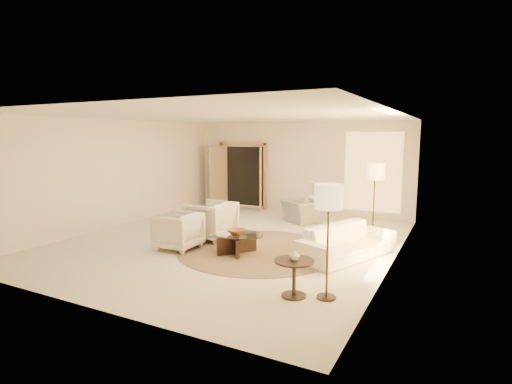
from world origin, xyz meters
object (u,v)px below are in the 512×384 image
at_px(end_table, 294,272).
at_px(side_vase, 312,197).
at_px(sofa, 347,242).
at_px(armchair_left, 211,219).
at_px(floor_lamp_near, 375,175).
at_px(end_vase, 294,255).
at_px(floor_lamp_far, 329,202).
at_px(accent_chair, 301,207).
at_px(armchair_right, 178,229).
at_px(coffee_table, 237,241).
at_px(side_table, 312,209).
at_px(bowl, 237,231).

xyz_separation_m(end_table, side_vase, (-1.58, 5.25, 0.29)).
height_order(sofa, end_table, sofa).
height_order(armchair_left, floor_lamp_near, floor_lamp_near).
xyz_separation_m(sofa, end_vase, (-0.20, -2.28, 0.32)).
bearing_deg(floor_lamp_far, armchair_left, 148.53).
distance_m(accent_chair, end_vase, 5.26).
bearing_deg(armchair_right, sofa, 105.74).
bearing_deg(coffee_table, accent_chair, 89.15).
bearing_deg(side_table, side_vase, 0.00).
bearing_deg(armchair_right, end_table, 66.85).
relative_size(armchair_left, side_table, 1.71).
distance_m(sofa, armchair_left, 3.17).
relative_size(floor_lamp_far, end_vase, 10.44).
bearing_deg(armchair_left, side_vase, 158.28).
distance_m(side_table, bowl, 3.76).
height_order(floor_lamp_far, bowl, floor_lamp_far).
distance_m(accent_chair, floor_lamp_near, 2.74).
bearing_deg(floor_lamp_far, sofa, 96.81).
distance_m(end_vase, side_vase, 5.48).
xyz_separation_m(sofa, side_table, (-1.78, 2.96, 0.02)).
distance_m(floor_lamp_near, end_vase, 3.85).
relative_size(side_table, bowl, 1.52).
bearing_deg(bowl, end_table, -39.00).
distance_m(end_table, floor_lamp_far, 1.16).
bearing_deg(sofa, side_vase, 53.33).
bearing_deg(sofa, end_vase, -162.56).
bearing_deg(armchair_right, coffee_table, 99.51).
xyz_separation_m(armchair_right, floor_lamp_far, (3.59, -1.09, 1.02)).
relative_size(armchair_left, bowl, 2.61).
xyz_separation_m(armchair_left, coffee_table, (1.12, -0.75, -0.22)).
bearing_deg(side_table, floor_lamp_near, -37.48).
height_order(floor_lamp_far, end_vase, floor_lamp_far).
distance_m(sofa, floor_lamp_far, 2.42).
relative_size(armchair_right, floor_lamp_near, 0.47).
height_order(side_table, bowl, side_table).
relative_size(sofa, side_vase, 9.12).
distance_m(floor_lamp_near, side_vase, 2.63).
bearing_deg(sofa, coffee_table, 133.35).
bearing_deg(sofa, end_table, -162.56).
bearing_deg(end_vase, armchair_left, 142.86).
relative_size(coffee_table, end_vase, 7.26).
height_order(side_table, side_vase, side_vase).
bearing_deg(side_vase, floor_lamp_near, -37.48).
bearing_deg(end_vase, end_table, 0.00).
height_order(end_table, bowl, end_table).
distance_m(coffee_table, floor_lamp_near, 3.41).
bearing_deg(end_table, side_vase, 106.76).
distance_m(end_table, bowl, 2.38).
xyz_separation_m(coffee_table, floor_lamp_far, (2.30, -1.34, 1.18)).
bearing_deg(accent_chair, floor_lamp_far, 148.96).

